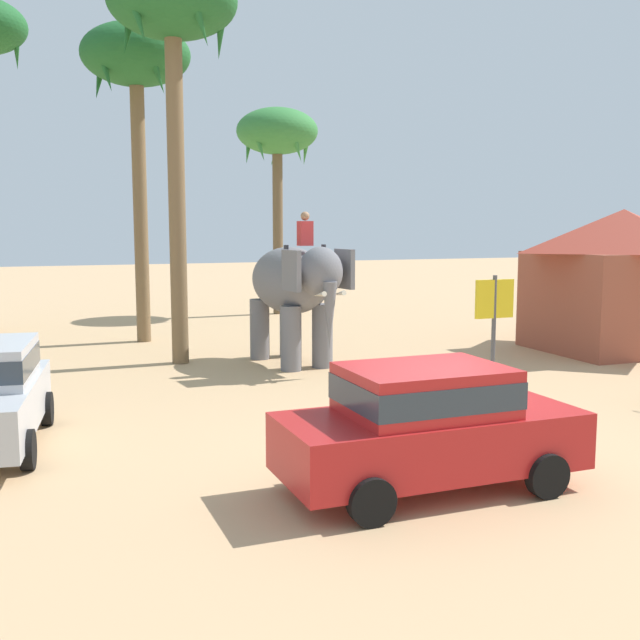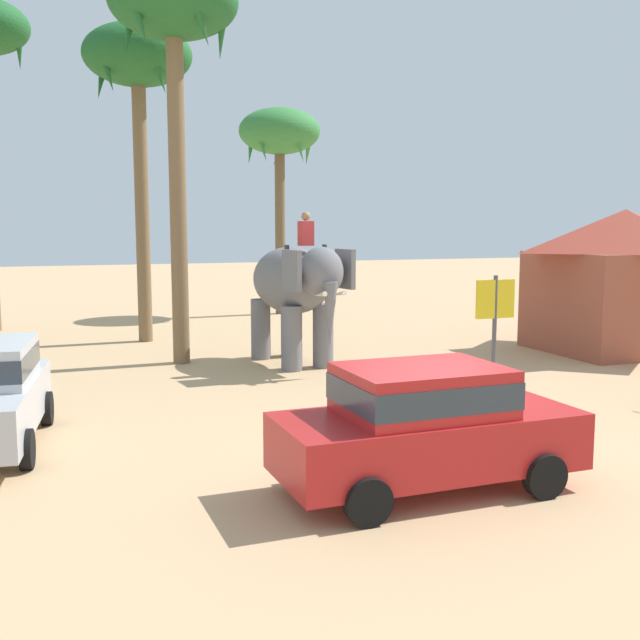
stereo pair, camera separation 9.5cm
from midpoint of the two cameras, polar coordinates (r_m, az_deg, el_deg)
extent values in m
plane|color=tan|center=(11.43, 8.35, -10.99)|extent=(120.00, 120.00, 0.00)
cube|color=red|center=(10.32, 8.10, -9.04)|extent=(4.12, 1.75, 0.76)
cube|color=red|center=(10.10, 7.68, -5.30)|extent=(2.12, 1.58, 0.64)
cube|color=#2D3842|center=(10.10, 7.68, -5.30)|extent=(2.14, 1.60, 0.35)
cylinder|color=black|center=(11.76, 11.47, -9.01)|extent=(0.60, 0.19, 0.60)
cylinder|color=black|center=(10.44, 16.63, -11.27)|extent=(0.60, 0.19, 0.60)
cylinder|color=black|center=(10.65, -0.31, -10.60)|extent=(0.60, 0.19, 0.60)
cylinder|color=black|center=(9.17, 3.63, -13.61)|extent=(0.60, 0.19, 0.60)
cylinder|color=black|center=(11.92, -21.51, -9.15)|extent=(0.25, 0.62, 0.60)
cylinder|color=black|center=(14.36, -20.20, -6.34)|extent=(0.25, 0.62, 0.60)
ellipsoid|color=slate|center=(19.27, -2.45, 3.04)|extent=(2.02, 3.29, 1.70)
cylinder|color=slate|center=(18.80, 0.03, -1.21)|extent=(0.52, 0.52, 1.60)
cylinder|color=slate|center=(18.39, -2.37, -1.40)|extent=(0.52, 0.52, 1.60)
cylinder|color=slate|center=(20.43, -2.48, -0.53)|extent=(0.52, 0.52, 1.60)
cylinder|color=slate|center=(20.06, -4.74, -0.70)|extent=(0.52, 0.52, 1.60)
ellipsoid|color=slate|center=(17.81, -0.12, 3.66)|extent=(1.23, 1.14, 1.20)
cube|color=slate|center=(18.24, 1.71, 3.90)|extent=(0.23, 0.81, 0.96)
cube|color=slate|center=(17.56, -2.35, 3.77)|extent=(0.23, 0.81, 0.96)
cone|color=slate|center=(17.50, 0.58, 0.31)|extent=(0.41, 0.41, 1.60)
cone|color=beige|center=(17.62, 1.24, 1.99)|extent=(0.20, 0.57, 0.21)
cone|color=beige|center=(17.37, -0.24, 1.92)|extent=(0.20, 0.57, 0.21)
cube|color=red|center=(18.46, -1.29, 6.59)|extent=(0.37, 0.29, 0.60)
sphere|color=#A87A56|center=(18.46, -1.29, 7.89)|extent=(0.22, 0.22, 0.22)
cylinder|color=#333338|center=(18.72, 0.13, 4.92)|extent=(0.12, 0.12, 0.55)
cylinder|color=#333338|center=(18.24, -2.74, 4.85)|extent=(0.12, 0.12, 0.55)
cone|color=#1E5B28|center=(27.98, -22.16, 18.81)|extent=(0.40, 0.92, 1.64)
cylinder|color=brown|center=(19.54, -10.97, 9.57)|extent=(0.43, 0.43, 8.80)
ellipsoid|color=#1E5B28|center=(20.27, -11.30, 22.68)|extent=(3.20, 3.20, 1.80)
cone|color=#1E5B28|center=(20.37, -7.70, 21.21)|extent=(0.40, 0.92, 1.64)
cone|color=#1E5B28|center=(21.29, -10.76, 20.54)|extent=(0.91, 0.57, 1.67)
cone|color=#1E5B28|center=(20.68, -14.45, 20.85)|extent=(0.73, 0.83, 1.69)
cone|color=#1E5B28|center=(19.32, -13.95, 21.85)|extent=(0.73, 0.83, 1.69)
cone|color=#1E5B28|center=(19.12, -9.47, 22.12)|extent=(0.91, 0.57, 1.67)
cylinder|color=brown|center=(23.48, -13.61, 8.51)|extent=(0.42, 0.42, 8.32)
ellipsoid|color=#1E5B28|center=(24.00, -13.94, 18.97)|extent=(3.20, 3.20, 1.80)
cone|color=#1E5B28|center=(24.08, -10.92, 17.80)|extent=(0.40, 0.92, 1.64)
cone|color=#1E5B28|center=(25.06, -13.35, 17.31)|extent=(0.91, 0.57, 1.67)
cone|color=#1E5B28|center=(24.49, -16.47, 17.46)|extent=(0.73, 0.83, 1.69)
cone|color=#1E5B28|center=(23.11, -16.19, 18.10)|extent=(0.73, 0.83, 1.69)
cone|color=#1E5B28|center=(22.84, -12.56, 18.34)|extent=(0.91, 0.57, 1.67)
cylinder|color=brown|center=(30.14, -3.31, 7.12)|extent=(0.40, 0.40, 7.01)
ellipsoid|color=#337A38|center=(30.36, -3.36, 14.13)|extent=(3.20, 3.20, 1.80)
cone|color=#337A38|center=(30.68, -1.16, 13.13)|extent=(0.40, 0.92, 1.64)
cone|color=#337A38|center=(31.49, -3.34, 12.96)|extent=(0.91, 0.57, 1.67)
cone|color=#337A38|center=(30.70, -5.54, 13.09)|extent=(0.73, 0.83, 1.69)
cone|color=#337A38|center=(29.35, -4.79, 13.37)|extent=(0.73, 0.83, 1.69)
cone|color=#337A38|center=(29.34, -1.96, 13.40)|extent=(0.91, 0.57, 1.67)
cube|color=#994C38|center=(22.99, 21.69, 1.33)|extent=(4.42, 3.63, 2.80)
pyramid|color=#9E3828|center=(22.89, 21.92, 6.32)|extent=(5.02, 4.23, 1.20)
cylinder|color=#4C4C51|center=(17.99, 12.90, -0.49)|extent=(0.10, 0.10, 2.40)
cube|color=yellow|center=(17.91, 12.96, 1.57)|extent=(1.00, 0.08, 0.90)
camera|label=1|loc=(0.05, -90.18, -0.02)|focal=42.15mm
camera|label=2|loc=(0.05, 89.82, 0.02)|focal=42.15mm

